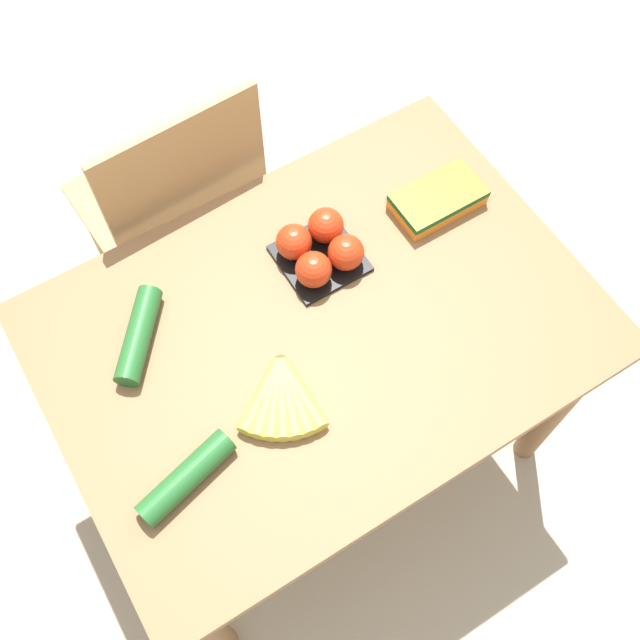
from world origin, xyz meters
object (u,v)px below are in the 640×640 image
(chair, at_px, (178,212))
(cucumber_far, at_px, (186,477))
(banana_bunch, at_px, (282,397))
(tomato_pack, at_px, (320,249))
(cucumber_near, at_px, (139,335))
(carrot_bag, at_px, (438,198))

(chair, xyz_separation_m, cucumber_far, (-0.29, -0.71, 0.26))
(banana_bunch, relative_size, tomato_pack, 1.03)
(banana_bunch, distance_m, tomato_pack, 0.32)
(banana_bunch, xyz_separation_m, cucumber_near, (-0.17, 0.26, 0.01))
(carrot_bag, height_order, cucumber_far, cucumber_far)
(carrot_bag, distance_m, cucumber_far, 0.78)
(chair, bearing_deg, banana_bunch, 80.96)
(tomato_pack, bearing_deg, banana_bunch, -134.45)
(carrot_bag, bearing_deg, tomato_pack, 176.85)
(banana_bunch, xyz_separation_m, tomato_pack, (0.23, 0.23, 0.03))
(tomato_pack, bearing_deg, cucumber_near, 176.40)
(banana_bunch, relative_size, cucumber_far, 0.82)
(chair, bearing_deg, tomato_pack, 106.98)
(chair, relative_size, tomato_pack, 5.74)
(cucumber_near, bearing_deg, cucumber_far, -99.25)
(tomato_pack, height_order, cucumber_far, tomato_pack)
(chair, bearing_deg, cucumber_near, 55.95)
(carrot_bag, bearing_deg, cucumber_far, -160.63)
(carrot_bag, xyz_separation_m, cucumber_near, (-0.69, 0.04, -0.00))
(banana_bunch, xyz_separation_m, cucumber_far, (-0.22, -0.05, 0.01))
(tomato_pack, height_order, cucumber_near, tomato_pack)
(cucumber_far, bearing_deg, cucumber_near, 80.75)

